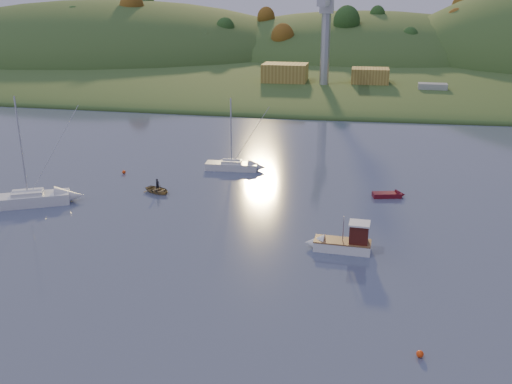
% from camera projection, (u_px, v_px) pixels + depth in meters
% --- Properties ---
extents(far_shore, '(620.00, 220.00, 1.50)m').
position_uv_depth(far_shore, '(337.00, 53.00, 242.53)').
color(far_shore, '#31461C').
rests_on(far_shore, ground).
extents(shore_slope, '(640.00, 150.00, 7.00)m').
position_uv_depth(shore_slope, '(327.00, 73.00, 182.11)').
color(shore_slope, '#31461C').
rests_on(shore_slope, ground).
extents(hill_left, '(170.00, 140.00, 44.00)m').
position_uv_depth(hill_left, '(109.00, 57.00, 230.18)').
color(hill_left, '#31461C').
rests_on(hill_left, ground).
extents(hill_center, '(140.00, 120.00, 36.00)m').
position_uv_depth(hill_center, '(361.00, 59.00, 222.22)').
color(hill_center, '#31461C').
rests_on(hill_center, ground).
extents(hillside_trees, '(280.00, 50.00, 32.00)m').
position_uv_depth(hillside_trees, '(331.00, 65.00, 200.70)').
color(hillside_trees, '#1E4017').
rests_on(hillside_trees, ground).
extents(wharf, '(42.00, 16.00, 2.40)m').
position_uv_depth(wharf, '(336.00, 90.00, 140.88)').
color(wharf, slate).
rests_on(wharf, ground).
extents(shed_west, '(11.00, 8.00, 4.80)m').
position_uv_depth(shed_west, '(285.00, 73.00, 142.88)').
color(shed_west, olive).
rests_on(shed_west, wharf).
extents(shed_east, '(9.00, 7.00, 4.00)m').
position_uv_depth(shed_east, '(370.00, 76.00, 140.32)').
color(shed_east, olive).
rests_on(shed_east, wharf).
extents(dock_crane, '(3.20, 28.00, 20.30)m').
position_uv_depth(dock_crane, '(326.00, 23.00, 132.84)').
color(dock_crane, '#B7B7BC').
rests_on(dock_crane, wharf).
extents(fishing_boat, '(6.43, 2.32, 4.04)m').
position_uv_depth(fishing_boat, '(338.00, 242.00, 54.51)').
color(fishing_boat, white).
rests_on(fishing_boat, ground).
extents(sailboat_near, '(9.45, 6.53, 12.74)m').
position_uv_depth(sailboat_near, '(28.00, 198.00, 66.43)').
color(sailboat_near, white).
rests_on(sailboat_near, ground).
extents(sailboat_far, '(7.37, 2.53, 10.09)m').
position_uv_depth(sailboat_far, '(232.00, 165.00, 79.99)').
color(sailboat_far, silver).
rests_on(sailboat_far, ground).
extents(canoe, '(4.40, 3.96, 0.75)m').
position_uv_depth(canoe, '(158.00, 190.00, 70.65)').
color(canoe, '#947F51').
rests_on(canoe, ground).
extents(paddler, '(0.60, 0.68, 1.57)m').
position_uv_depth(paddler, '(158.00, 187.00, 70.52)').
color(paddler, black).
rests_on(paddler, ground).
extents(red_tender, '(4.17, 2.21, 1.35)m').
position_uv_depth(red_tender, '(393.00, 195.00, 69.22)').
color(red_tender, maroon).
rests_on(red_tender, ground).
extents(grey_dinghy, '(2.82, 2.31, 1.01)m').
position_uv_depth(grey_dinghy, '(1.00, 200.00, 67.59)').
color(grey_dinghy, slate).
rests_on(grey_dinghy, ground).
extents(work_vessel, '(15.48, 6.08, 3.93)m').
position_uv_depth(work_vessel, '(432.00, 94.00, 133.23)').
color(work_vessel, slate).
rests_on(work_vessel, ground).
extents(buoy_0, '(0.50, 0.50, 0.50)m').
position_uv_depth(buoy_0, '(420.00, 354.00, 38.49)').
color(buoy_0, '#EF3F0C').
rests_on(buoy_0, ground).
extents(buoy_1, '(0.50, 0.50, 0.50)m').
position_uv_depth(buoy_1, '(325.00, 237.00, 57.20)').
color(buoy_1, '#EF3F0C').
rests_on(buoy_1, ground).
extents(buoy_2, '(0.50, 0.50, 0.50)m').
position_uv_depth(buoy_2, '(124.00, 172.00, 78.33)').
color(buoy_2, '#EF3F0C').
rests_on(buoy_2, ground).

